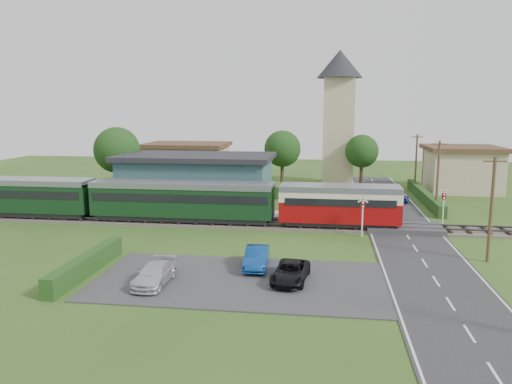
# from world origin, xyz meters

# --- Properties ---
(ground) EXTENTS (120.00, 120.00, 0.00)m
(ground) POSITION_xyz_m (0.00, 0.00, 0.00)
(ground) COLOR #2D4C19
(railway_track) EXTENTS (76.00, 3.20, 0.49)m
(railway_track) POSITION_xyz_m (0.00, 2.00, 0.11)
(railway_track) COLOR #4C443D
(railway_track) RESTS_ON ground
(road) EXTENTS (6.00, 70.00, 0.05)m
(road) POSITION_xyz_m (10.00, 0.00, 0.03)
(road) COLOR #28282B
(road) RESTS_ON ground
(car_park) EXTENTS (17.00, 9.00, 0.08)m
(car_park) POSITION_xyz_m (-1.50, -12.00, 0.04)
(car_park) COLOR #333335
(car_park) RESTS_ON ground
(crossing_deck) EXTENTS (6.20, 3.40, 0.45)m
(crossing_deck) POSITION_xyz_m (10.00, 2.00, 0.23)
(crossing_deck) COLOR #333335
(crossing_deck) RESTS_ON ground
(platform) EXTENTS (30.00, 3.00, 0.45)m
(platform) POSITION_xyz_m (-10.00, 5.20, 0.23)
(platform) COLOR gray
(platform) RESTS_ON ground
(equipment_hut) EXTENTS (2.30, 2.30, 2.55)m
(equipment_hut) POSITION_xyz_m (-18.00, 5.20, 1.75)
(equipment_hut) COLOR #C0AF8A
(equipment_hut) RESTS_ON platform
(station_building) EXTENTS (16.00, 9.00, 5.30)m
(station_building) POSITION_xyz_m (-10.00, 10.99, 2.69)
(station_building) COLOR #2F4D56
(station_building) RESTS_ON ground
(train) EXTENTS (43.20, 2.90, 3.40)m
(train) POSITION_xyz_m (-12.13, 2.00, 2.18)
(train) COLOR #232328
(train) RESTS_ON ground
(church_tower) EXTENTS (6.00, 6.00, 17.60)m
(church_tower) POSITION_xyz_m (5.00, 28.00, 10.23)
(church_tower) COLOR #C0AF8A
(church_tower) RESTS_ON ground
(house_west) EXTENTS (10.80, 8.80, 5.50)m
(house_west) POSITION_xyz_m (-15.00, 25.00, 2.79)
(house_west) COLOR tan
(house_west) RESTS_ON ground
(house_east) EXTENTS (8.80, 8.80, 5.50)m
(house_east) POSITION_xyz_m (20.00, 24.00, 2.80)
(house_east) COLOR tan
(house_east) RESTS_ON ground
(hedge_carpark) EXTENTS (0.80, 9.00, 1.20)m
(hedge_carpark) POSITION_xyz_m (-11.00, -12.00, 0.60)
(hedge_carpark) COLOR #193814
(hedge_carpark) RESTS_ON ground
(hedge_roadside) EXTENTS (0.80, 18.00, 1.20)m
(hedge_roadside) POSITION_xyz_m (14.20, 16.00, 0.60)
(hedge_roadside) COLOR #193814
(hedge_roadside) RESTS_ON ground
(hedge_station) EXTENTS (22.00, 0.80, 1.30)m
(hedge_station) POSITION_xyz_m (-10.00, 15.50, 0.65)
(hedge_station) COLOR #193814
(hedge_station) RESTS_ON ground
(tree_a) EXTENTS (5.20, 5.20, 8.00)m
(tree_a) POSITION_xyz_m (-20.00, 14.00, 5.38)
(tree_a) COLOR #332316
(tree_a) RESTS_ON ground
(tree_b) EXTENTS (4.60, 4.60, 7.34)m
(tree_b) POSITION_xyz_m (-2.00, 23.00, 5.02)
(tree_b) COLOR #332316
(tree_b) RESTS_ON ground
(tree_c) EXTENTS (4.20, 4.20, 6.78)m
(tree_c) POSITION_xyz_m (8.00, 25.00, 4.65)
(tree_c) COLOR #332316
(tree_c) RESTS_ON ground
(utility_pole_b) EXTENTS (1.40, 0.22, 7.00)m
(utility_pole_b) POSITION_xyz_m (14.20, -6.00, 3.63)
(utility_pole_b) COLOR #473321
(utility_pole_b) RESTS_ON ground
(utility_pole_c) EXTENTS (1.40, 0.22, 7.00)m
(utility_pole_c) POSITION_xyz_m (14.20, 10.00, 3.63)
(utility_pole_c) COLOR #473321
(utility_pole_c) RESTS_ON ground
(utility_pole_d) EXTENTS (1.40, 0.22, 7.00)m
(utility_pole_d) POSITION_xyz_m (14.20, 22.00, 3.63)
(utility_pole_d) COLOR #473321
(utility_pole_d) RESTS_ON ground
(crossing_signal_near) EXTENTS (0.84, 0.28, 3.28)m
(crossing_signal_near) POSITION_xyz_m (6.40, -0.41, 2.14)
(crossing_signal_near) COLOR silver
(crossing_signal_near) RESTS_ON ground
(crossing_signal_far) EXTENTS (0.84, 0.28, 3.28)m
(crossing_signal_far) POSITION_xyz_m (13.60, 4.39, 2.14)
(crossing_signal_far) COLOR silver
(crossing_signal_far) RESTS_ON ground
(streetlamp_west) EXTENTS (0.30, 0.30, 5.15)m
(streetlamp_west) POSITION_xyz_m (-22.00, 20.00, 3.04)
(streetlamp_west) COLOR #3F3F47
(streetlamp_west) RESTS_ON ground
(streetlamp_east) EXTENTS (0.30, 0.30, 5.15)m
(streetlamp_east) POSITION_xyz_m (16.00, 27.00, 3.04)
(streetlamp_east) COLOR #3F3F47
(streetlamp_east) RESTS_ON ground
(car_on_road) EXTENTS (4.15, 2.17, 1.35)m
(car_on_road) POSITION_xyz_m (10.42, 14.60, 0.72)
(car_on_road) COLOR navy
(car_on_road) RESTS_ON road
(car_park_blue) EXTENTS (1.56, 4.02, 1.30)m
(car_park_blue) POSITION_xyz_m (-0.79, -9.50, 0.73)
(car_park_blue) COLOR navy
(car_park_blue) RESTS_ON car_park
(car_park_silver) EXTENTS (1.77, 4.18, 1.20)m
(car_park_silver) POSITION_xyz_m (-6.18, -13.31, 0.68)
(car_park_silver) COLOR silver
(car_park_silver) RESTS_ON car_park
(car_park_dark) EXTENTS (2.31, 4.27, 1.14)m
(car_park_dark) POSITION_xyz_m (1.53, -11.80, 0.65)
(car_park_dark) COLOR black
(car_park_dark) RESTS_ON car_park
(pedestrian_near) EXTENTS (0.71, 0.54, 1.75)m
(pedestrian_near) POSITION_xyz_m (-3.54, 4.85, 1.32)
(pedestrian_near) COLOR gray
(pedestrian_near) RESTS_ON platform
(pedestrian_far) EXTENTS (0.78, 0.91, 1.61)m
(pedestrian_far) POSITION_xyz_m (-15.77, 4.77, 1.26)
(pedestrian_far) COLOR gray
(pedestrian_far) RESTS_ON platform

